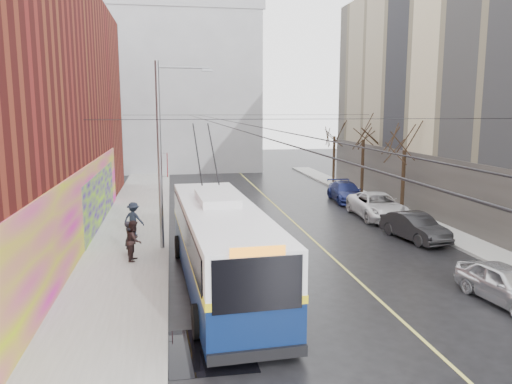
% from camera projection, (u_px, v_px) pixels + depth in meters
% --- Properties ---
extents(ground, '(140.00, 140.00, 0.00)m').
position_uv_depth(ground, '(363.00, 329.00, 15.56)').
color(ground, black).
rests_on(ground, ground).
extents(sidewalk_left, '(4.00, 60.00, 0.15)m').
position_uv_depth(sidewalk_left, '(130.00, 240.00, 25.89)').
color(sidewalk_left, gray).
rests_on(sidewalk_left, ground).
extents(sidewalk_right, '(2.00, 60.00, 0.15)m').
position_uv_depth(sidewalk_right, '(433.00, 227.00, 28.71)').
color(sidewalk_right, gray).
rests_on(sidewalk_right, ground).
extents(lane_line, '(0.12, 50.00, 0.01)m').
position_uv_depth(lane_line, '(298.00, 226.00, 29.42)').
color(lane_line, '#BFB74C').
rests_on(lane_line, ground).
extents(building_far, '(20.50, 12.10, 18.00)m').
position_uv_depth(building_far, '(167.00, 90.00, 56.84)').
color(building_far, gray).
rests_on(building_far, ground).
extents(streetlight_pole, '(2.65, 0.60, 9.00)m').
position_uv_depth(streetlight_pole, '(163.00, 151.00, 23.48)').
color(streetlight_pole, slate).
rests_on(streetlight_pole, ground).
extents(catenary_wires, '(18.00, 60.00, 0.22)m').
position_uv_depth(catenary_wires, '(227.00, 119.00, 28.48)').
color(catenary_wires, black).
extents(tree_near, '(3.20, 3.20, 6.40)m').
position_uv_depth(tree_near, '(405.00, 138.00, 31.80)').
color(tree_near, black).
rests_on(tree_near, ground).
extents(tree_mid, '(3.20, 3.20, 6.68)m').
position_uv_depth(tree_mid, '(364.00, 129.00, 38.56)').
color(tree_mid, black).
rests_on(tree_mid, ground).
extents(tree_far, '(3.20, 3.20, 6.57)m').
position_uv_depth(tree_far, '(335.00, 128.00, 45.39)').
color(tree_far, black).
rests_on(tree_far, ground).
extents(puddle, '(2.53, 2.90, 0.01)m').
position_uv_depth(puddle, '(208.00, 350.00, 14.20)').
color(puddle, black).
rests_on(puddle, ground).
extents(pigeons_flying, '(5.27, 4.07, 2.22)m').
position_uv_depth(pigeons_flying, '(241.00, 102.00, 23.65)').
color(pigeons_flying, slate).
extents(trolleybus, '(3.52, 13.02, 6.11)m').
position_uv_depth(trolleybus, '(221.00, 244.00, 19.08)').
color(trolleybus, '#081841').
rests_on(trolleybus, ground).
extents(parked_car_a, '(2.08, 4.19, 1.37)m').
position_uv_depth(parked_car_a, '(506.00, 284.00, 17.61)').
color(parked_car_a, silver).
rests_on(parked_car_a, ground).
extents(parked_car_b, '(2.23, 4.53, 1.43)m').
position_uv_depth(parked_car_b, '(415.00, 227.00, 26.09)').
color(parked_car_b, '#232325').
rests_on(parked_car_b, ground).
extents(parked_car_c, '(2.87, 5.76, 1.57)m').
position_uv_depth(parked_car_c, '(377.00, 206.00, 31.46)').
color(parked_car_c, silver).
rests_on(parked_car_c, ground).
extents(parked_car_d, '(2.36, 5.08, 1.43)m').
position_uv_depth(parked_car_d, '(346.00, 192.00, 37.10)').
color(parked_car_d, navy).
rests_on(parked_car_d, ground).
extents(following_car, '(2.28, 4.56, 1.49)m').
position_uv_depth(following_car, '(220.00, 208.00, 31.04)').
color(following_car, silver).
rests_on(following_car, ground).
extents(pedestrian_a, '(0.38, 0.58, 1.57)m').
position_uv_depth(pedestrian_a, '(129.00, 238.00, 22.97)').
color(pedestrian_a, black).
rests_on(pedestrian_a, sidewalk_left).
extents(pedestrian_b, '(0.81, 0.97, 1.81)m').
position_uv_depth(pedestrian_b, '(134.00, 240.00, 22.06)').
color(pedestrian_b, black).
rests_on(pedestrian_b, sidewalk_left).
extents(pedestrian_c, '(1.34, 1.12, 1.80)m').
position_uv_depth(pedestrian_c, '(134.00, 219.00, 26.42)').
color(pedestrian_c, black).
rests_on(pedestrian_c, sidewalk_left).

